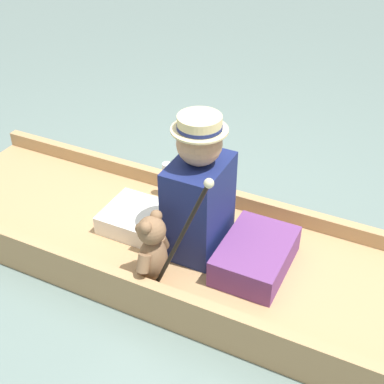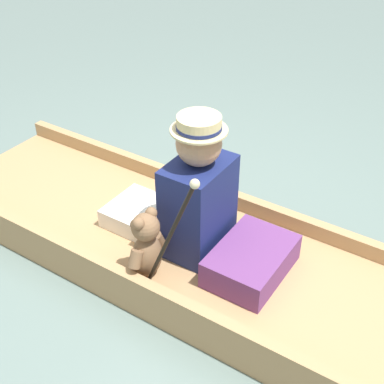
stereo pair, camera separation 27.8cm
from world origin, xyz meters
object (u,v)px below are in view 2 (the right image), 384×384
(wine_glass, at_px, (177,176))
(walking_cane, at_px, (173,229))
(seated_person, at_px, (188,197))
(teddy_bear, at_px, (146,246))

(wine_glass, height_order, walking_cane, walking_cane)
(seated_person, bearing_deg, teddy_bear, 177.44)
(seated_person, relative_size, teddy_bear, 2.02)
(teddy_bear, relative_size, wine_glass, 1.69)
(wine_glass, distance_m, walking_cane, 0.94)
(seated_person, distance_m, teddy_bear, 0.35)
(walking_cane, bearing_deg, teddy_bear, 73.01)
(seated_person, height_order, wine_glass, seated_person)
(teddy_bear, distance_m, wine_glass, 0.73)
(wine_glass, bearing_deg, seated_person, -137.93)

